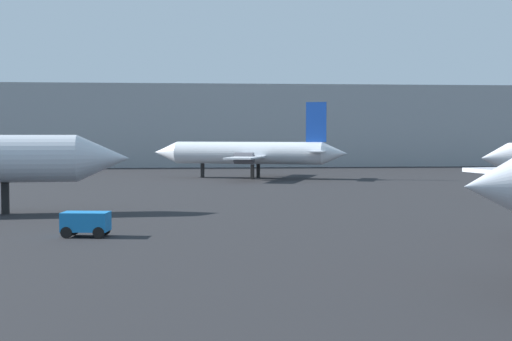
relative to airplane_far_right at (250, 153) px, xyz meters
The scene contains 3 objects.
airplane_far_right is the anchor object (origin of this frame).
baggage_cart 49.28m from the airplane_far_right, 104.82° to the right, with size 2.56×1.68×1.30m.
terminal_building 41.50m from the airplane_far_right, 92.07° to the left, with size 96.24×27.72×13.11m, color #999EA3.
Camera 1 is at (-2.06, -12.31, 5.44)m, focal length 50.90 mm.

